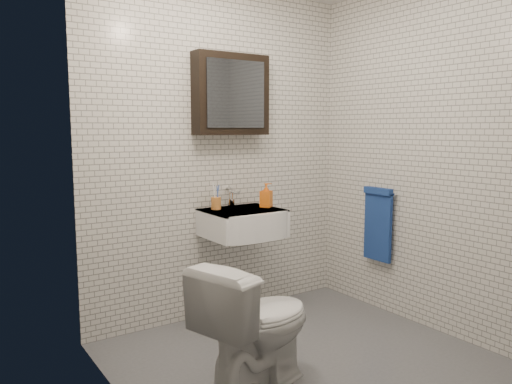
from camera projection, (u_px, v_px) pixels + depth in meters
ground at (302, 359)px, 3.15m from camera, size 2.20×2.00×0.01m
room_shell at (305, 125)px, 2.96m from camera, size 2.22×2.02×2.51m
washbasin at (245, 223)px, 3.68m from camera, size 0.55×0.50×0.20m
faucet at (232, 198)px, 3.82m from camera, size 0.06×0.20×0.15m
mirror_cabinet at (231, 95)px, 3.72m from camera, size 0.60×0.15×0.60m
towel_rail at (378, 221)px, 3.92m from camera, size 0.09×0.30×0.58m
toothbrush_cup at (216, 203)px, 3.70m from camera, size 0.07×0.07×0.20m
soap_bottle at (266, 195)px, 3.81m from camera, size 0.12×0.12×0.19m
toilet at (257, 324)px, 2.76m from camera, size 0.82×0.61×0.74m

